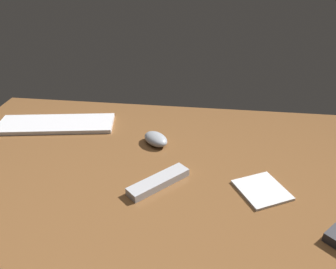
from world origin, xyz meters
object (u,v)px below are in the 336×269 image
Objects in this scene: computer_mouse at (156,139)px; tv_remote at (159,182)px; notepad at (262,190)px; keyboard at (56,124)px.

tv_remote is (4.27, -21.78, -0.74)cm from computer_mouse.
notepad is (32.54, -20.90, -1.48)cm from computer_mouse.
keyboard is 76.71cm from notepad.
keyboard reaches higher than notepad.
computer_mouse reaches higher than keyboard.
computer_mouse is 0.52× the size of tv_remote.
tv_remote reaches higher than notepad.
notepad is at bearing -31.75° from keyboard.
tv_remote is 28.29cm from notepad.
keyboard is at bearing 98.26° from tv_remote.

